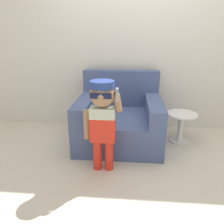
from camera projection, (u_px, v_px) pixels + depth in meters
The scene contains 5 objects.
ground_plane at pixel (134, 144), 2.97m from camera, with size 10.00×10.00×0.00m, color beige.
wall_back at pixel (136, 43), 3.17m from camera, with size 10.00×0.05×2.60m.
armchair at pixel (119, 119), 3.00m from camera, with size 1.10×1.04×0.92m.
person_child at pixel (102, 113), 2.21m from camera, with size 0.40×0.30×0.99m.
side_table at pixel (181, 124), 2.98m from camera, with size 0.41×0.41×0.41m.
Camera 1 is at (-0.07, -2.67, 1.40)m, focal length 35.00 mm.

